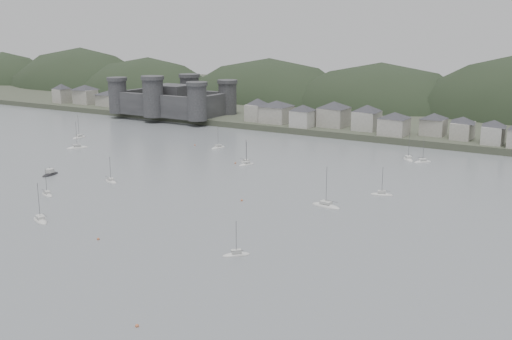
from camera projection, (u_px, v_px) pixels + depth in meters
The scene contains 8 objects.
ground at pixel (79, 262), 135.69m from camera, with size 900.00×900.00×0.00m, color slate.
far_shore_land at pixel (442, 108), 379.77m from camera, with size 900.00×250.00×3.00m, color #383D2D.
forested_ridge at pixel (437, 135), 359.02m from camera, with size 851.55×103.94×102.57m.
castle at pixel (172, 99), 343.46m from camera, with size 66.00×43.00×20.00m.
waterfront_town at pixel (491, 128), 259.77m from camera, with size 451.48×28.46×12.92m.
moored_fleet at pixel (182, 182), 205.47m from camera, with size 263.33×170.32×13.69m.
motor_launch_far at pixel (50, 174), 215.13m from camera, with size 4.00×8.02×3.84m.
mooring_buoys at pixel (195, 203), 180.32m from camera, with size 168.46×139.01×0.70m.
Camera 1 is at (100.37, -87.77, 51.01)m, focal length 43.02 mm.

